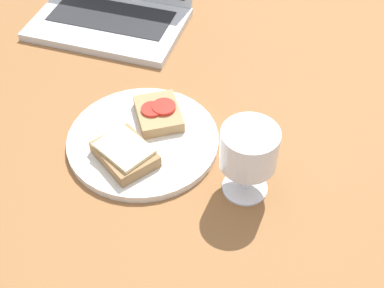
{
  "coord_description": "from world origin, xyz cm",
  "views": [
    {
      "loc": [
        21.1,
        -62.37,
        69.4
      ],
      "look_at": [
        3.57,
        -7.0,
        8.0
      ],
      "focal_mm": 50.0,
      "sensor_mm": 36.0,
      "label": 1
    }
  ],
  "objects_px": {
    "plate": "(143,140)",
    "wine_glass": "(249,151)",
    "sandwich_with_cheese": "(125,153)",
    "sandwich_with_tomato": "(158,113)"
  },
  "relations": [
    {
      "from": "plate",
      "to": "wine_glass",
      "type": "height_order",
      "value": "wine_glass"
    },
    {
      "from": "sandwich_with_cheese",
      "to": "sandwich_with_tomato",
      "type": "height_order",
      "value": "sandwich_with_cheese"
    },
    {
      "from": "sandwich_with_cheese",
      "to": "sandwich_with_tomato",
      "type": "xyz_separation_m",
      "value": [
        0.02,
        0.11,
        -0.0
      ]
    },
    {
      "from": "plate",
      "to": "wine_glass",
      "type": "distance_m",
      "value": 0.21
    },
    {
      "from": "wine_glass",
      "to": "plate",
      "type": "bearing_deg",
      "value": 166.89
    },
    {
      "from": "plate",
      "to": "sandwich_with_tomato",
      "type": "xyz_separation_m",
      "value": [
        0.01,
        0.05,
        0.02
      ]
    },
    {
      "from": "sandwich_with_cheese",
      "to": "plate",
      "type": "bearing_deg",
      "value": 80.18
    },
    {
      "from": "sandwich_with_tomato",
      "to": "wine_glass",
      "type": "relative_size",
      "value": 0.93
    },
    {
      "from": "sandwich_with_tomato",
      "to": "wine_glass",
      "type": "distance_m",
      "value": 0.21
    },
    {
      "from": "plate",
      "to": "sandwich_with_tomato",
      "type": "height_order",
      "value": "sandwich_with_tomato"
    }
  ]
}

